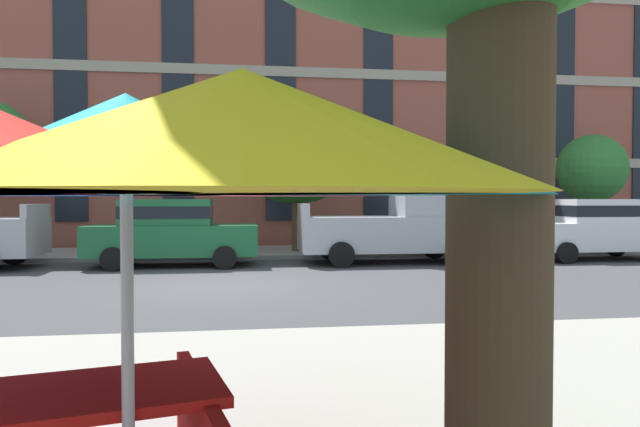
{
  "coord_description": "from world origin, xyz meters",
  "views": [
    {
      "loc": [
        0.41,
        -11.81,
        1.79
      ],
      "look_at": [
        2.47,
        3.2,
        1.4
      ],
      "focal_mm": 32.06,
      "sensor_mm": 36.0,
      "label": 1
    }
  ],
  "objects_px": {
    "sedan_green": "(171,230)",
    "street_tree_middle": "(297,164)",
    "sedan_white": "(595,227)",
    "pickup_silver_midblock": "(399,226)",
    "street_tree_right": "(591,168)",
    "patio_umbrella": "(126,151)"
  },
  "relations": [
    {
      "from": "sedan_green",
      "to": "street_tree_middle",
      "type": "relative_size",
      "value": 1.01
    },
    {
      "from": "sedan_white",
      "to": "sedan_green",
      "type": "bearing_deg",
      "value": 180.0
    },
    {
      "from": "pickup_silver_midblock",
      "to": "sedan_white",
      "type": "bearing_deg",
      "value": -0.0
    },
    {
      "from": "street_tree_middle",
      "to": "patio_umbrella",
      "type": "distance_m",
      "value": 15.58
    },
    {
      "from": "pickup_silver_midblock",
      "to": "street_tree_middle",
      "type": "distance_m",
      "value": 4.21
    },
    {
      "from": "sedan_white",
      "to": "street_tree_middle",
      "type": "height_order",
      "value": "street_tree_middle"
    },
    {
      "from": "sedan_green",
      "to": "street_tree_right",
      "type": "relative_size",
      "value": 1.08
    },
    {
      "from": "sedan_green",
      "to": "street_tree_right",
      "type": "xyz_separation_m",
      "value": [
        14.01,
        3.09,
        1.91
      ]
    },
    {
      "from": "street_tree_right",
      "to": "patio_umbrella",
      "type": "xyz_separation_m",
      "value": [
        -12.7,
        -15.79,
        -0.84
      ]
    },
    {
      "from": "sedan_white",
      "to": "patio_umbrella",
      "type": "height_order",
      "value": "patio_umbrella"
    },
    {
      "from": "pickup_silver_midblock",
      "to": "street_tree_middle",
      "type": "height_order",
      "value": "street_tree_middle"
    },
    {
      "from": "sedan_green",
      "to": "pickup_silver_midblock",
      "type": "distance_m",
      "value": 6.23
    },
    {
      "from": "sedan_green",
      "to": "patio_umbrella",
      "type": "distance_m",
      "value": 12.81
    },
    {
      "from": "pickup_silver_midblock",
      "to": "patio_umbrella",
      "type": "relative_size",
      "value": 1.24
    },
    {
      "from": "pickup_silver_midblock",
      "to": "sedan_white",
      "type": "height_order",
      "value": "pickup_silver_midblock"
    },
    {
      "from": "street_tree_right",
      "to": "patio_umbrella",
      "type": "distance_m",
      "value": 20.28
    },
    {
      "from": "sedan_green",
      "to": "patio_umbrella",
      "type": "bearing_deg",
      "value": -84.1
    },
    {
      "from": "pickup_silver_midblock",
      "to": "street_tree_right",
      "type": "height_order",
      "value": "street_tree_right"
    },
    {
      "from": "street_tree_middle",
      "to": "patio_umbrella",
      "type": "xyz_separation_m",
      "value": [
        -2.29,
        -15.39,
        -0.9
      ]
    },
    {
      "from": "sedan_green",
      "to": "street_tree_middle",
      "type": "bearing_deg",
      "value": 36.74
    },
    {
      "from": "patio_umbrella",
      "to": "sedan_white",
      "type": "bearing_deg",
      "value": 49.55
    },
    {
      "from": "patio_umbrella",
      "to": "sedan_green",
      "type": "bearing_deg",
      "value": 95.9
    }
  ]
}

